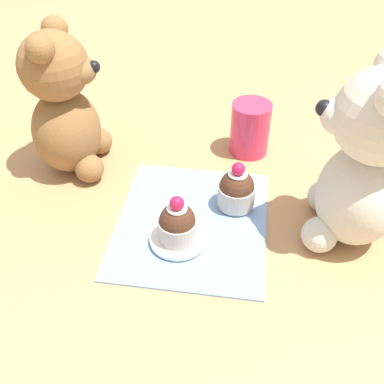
{
  "coord_description": "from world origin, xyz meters",
  "views": [
    {
      "loc": [
        0.43,
        0.06,
        0.43
      ],
      "look_at": [
        0.0,
        0.0,
        0.06
      ],
      "focal_mm": 42.0,
      "sensor_mm": 36.0,
      "label": 1
    }
  ],
  "objects_px": {
    "teddy_bear_cream": "(366,161)",
    "juice_glass": "(250,128)",
    "saucer_plate": "(178,239)",
    "teddy_bear_tan": "(64,107)",
    "cupcake_near_tan_bear": "(177,224)",
    "cupcake_near_cream_bear": "(237,190)"
  },
  "relations": [
    {
      "from": "teddy_bear_cream",
      "to": "juice_glass",
      "type": "relative_size",
      "value": 2.81
    },
    {
      "from": "saucer_plate",
      "to": "juice_glass",
      "type": "height_order",
      "value": "juice_glass"
    },
    {
      "from": "teddy_bear_cream",
      "to": "teddy_bear_tan",
      "type": "relative_size",
      "value": 1.09
    },
    {
      "from": "saucer_plate",
      "to": "juice_glass",
      "type": "relative_size",
      "value": 0.85
    },
    {
      "from": "teddy_bear_tan",
      "to": "cupcake_near_tan_bear",
      "type": "distance_m",
      "value": 0.25
    },
    {
      "from": "teddy_bear_cream",
      "to": "cupcake_near_cream_bear",
      "type": "distance_m",
      "value": 0.17
    },
    {
      "from": "cupcake_near_cream_bear",
      "to": "saucer_plate",
      "type": "height_order",
      "value": "cupcake_near_cream_bear"
    },
    {
      "from": "juice_glass",
      "to": "cupcake_near_cream_bear",
      "type": "bearing_deg",
      "value": -4.41
    },
    {
      "from": "cupcake_near_tan_bear",
      "to": "teddy_bear_tan",
      "type": "bearing_deg",
      "value": -127.42
    },
    {
      "from": "cupcake_near_cream_bear",
      "to": "cupcake_near_tan_bear",
      "type": "height_order",
      "value": "cupcake_near_tan_bear"
    },
    {
      "from": "teddy_bear_cream",
      "to": "saucer_plate",
      "type": "distance_m",
      "value": 0.25
    },
    {
      "from": "teddy_bear_cream",
      "to": "saucer_plate",
      "type": "xyz_separation_m",
      "value": [
        0.05,
        -0.21,
        -0.11
      ]
    },
    {
      "from": "cupcake_near_cream_bear",
      "to": "cupcake_near_tan_bear",
      "type": "bearing_deg",
      "value": -40.42
    },
    {
      "from": "teddy_bear_tan",
      "to": "juice_glass",
      "type": "relative_size",
      "value": 2.59
    },
    {
      "from": "juice_glass",
      "to": "teddy_bear_cream",
      "type": "bearing_deg",
      "value": 38.47
    },
    {
      "from": "cupcake_near_cream_bear",
      "to": "saucer_plate",
      "type": "distance_m",
      "value": 0.11
    },
    {
      "from": "cupcake_near_cream_bear",
      "to": "juice_glass",
      "type": "distance_m",
      "value": 0.14
    },
    {
      "from": "teddy_bear_tan",
      "to": "juice_glass",
      "type": "distance_m",
      "value": 0.28
    },
    {
      "from": "teddy_bear_tan",
      "to": "cupcake_near_tan_bear",
      "type": "xyz_separation_m",
      "value": [
        0.14,
        0.19,
        -0.07
      ]
    },
    {
      "from": "teddy_bear_tan",
      "to": "cupcake_near_cream_bear",
      "type": "bearing_deg",
      "value": -110.14
    },
    {
      "from": "cupcake_near_tan_bear",
      "to": "cupcake_near_cream_bear",
      "type": "bearing_deg",
      "value": 139.58
    },
    {
      "from": "teddy_bear_cream",
      "to": "cupcake_near_tan_bear",
      "type": "xyz_separation_m",
      "value": [
        0.05,
        -0.21,
        -0.08
      ]
    }
  ]
}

